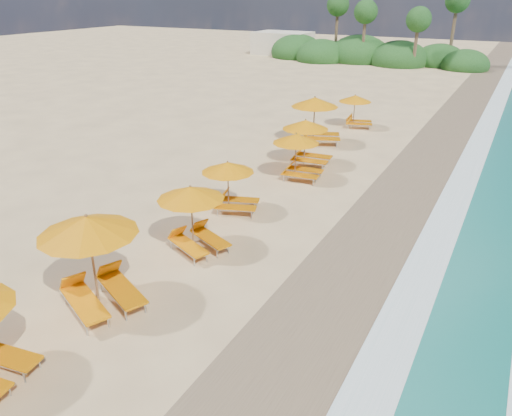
# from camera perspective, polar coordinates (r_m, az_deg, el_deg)

# --- Properties ---
(ground) EXTENTS (160.00, 160.00, 0.00)m
(ground) POSITION_cam_1_polar(r_m,az_deg,el_deg) (16.99, 0.00, -3.70)
(ground) COLOR #D8B67F
(ground) RESTS_ON ground
(wet_sand) EXTENTS (4.00, 160.00, 0.01)m
(wet_sand) POSITION_cam_1_polar(r_m,az_deg,el_deg) (15.73, 13.02, -6.82)
(wet_sand) COLOR #81694D
(wet_sand) RESTS_ON ground
(surf_foam) EXTENTS (4.00, 160.00, 0.01)m
(surf_foam) POSITION_cam_1_polar(r_m,az_deg,el_deg) (15.40, 22.78, -8.85)
(surf_foam) COLOR white
(surf_foam) RESTS_ON ground
(station_3) EXTENTS (3.48, 3.45, 2.65)m
(station_3) POSITION_cam_1_polar(r_m,az_deg,el_deg) (13.63, -18.18, -5.39)
(station_3) COLOR olive
(station_3) RESTS_ON ground
(station_4) EXTENTS (2.90, 2.87, 2.23)m
(station_4) POSITION_cam_1_polar(r_m,az_deg,el_deg) (16.00, -7.12, -0.76)
(station_4) COLOR olive
(station_4) RESTS_ON ground
(station_5) EXTENTS (2.61, 2.56, 2.04)m
(station_5) POSITION_cam_1_polar(r_m,az_deg,el_deg) (18.77, -2.78, 2.88)
(station_5) COLOR olive
(station_5) RESTS_ON ground
(station_6) EXTENTS (2.45, 2.31, 2.13)m
(station_6) POSITION_cam_1_polar(r_m,az_deg,el_deg) (22.16, 5.01, 6.30)
(station_6) COLOR olive
(station_6) RESTS_ON ground
(station_7) EXTENTS (2.60, 2.45, 2.26)m
(station_7) POSITION_cam_1_polar(r_m,az_deg,el_deg) (24.10, 6.08, 7.91)
(station_7) COLOR olive
(station_7) RESTS_ON ground
(station_8) EXTENTS (3.41, 3.37, 2.63)m
(station_8) POSITION_cam_1_polar(r_m,az_deg,el_deg) (27.66, 7.16, 10.39)
(station_8) COLOR olive
(station_8) RESTS_ON ground
(station_9) EXTENTS (2.60, 2.55, 2.04)m
(station_9) POSITION_cam_1_polar(r_m,az_deg,el_deg) (31.53, 11.60, 11.16)
(station_9) COLOR olive
(station_9) RESTS_ON ground
(treeline) EXTENTS (25.80, 8.80, 9.74)m
(treeline) POSITION_cam_1_polar(r_m,az_deg,el_deg) (61.57, 12.68, 17.03)
(treeline) COLOR #163D14
(treeline) RESTS_ON ground
(beach_building) EXTENTS (7.00, 5.00, 2.80)m
(beach_building) POSITION_cam_1_polar(r_m,az_deg,el_deg) (68.13, 3.11, 18.51)
(beach_building) COLOR beige
(beach_building) RESTS_ON ground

